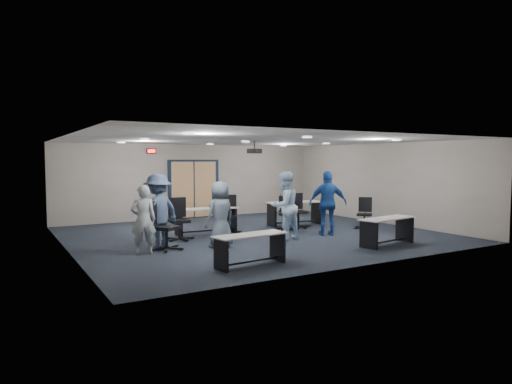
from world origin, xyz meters
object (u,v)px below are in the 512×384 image
table_front_right (387,226)px  chair_loose_right (364,213)px  person_lightblue (284,206)px  person_gray (143,220)px  chair_back_d (299,211)px  chair_back_b (228,214)px  chair_loose_left (166,226)px  table_back_left (206,216)px  person_navy (328,203)px  chair_back_a (179,219)px  table_front_left (250,244)px  chair_back_c (288,213)px  person_back (158,211)px  table_back_right (294,209)px  person_plaid (220,214)px

table_front_right → chair_loose_right: 2.70m
person_lightblue → person_gray: bearing=-13.0°
table_front_right → chair_back_d: 3.55m
chair_back_b → chair_loose_left: 2.86m
table_back_left → person_gray: size_ratio=1.20×
chair_loose_left → person_navy: bearing=-34.7°
chair_back_d → person_lightblue: (-1.65, -1.66, 0.37)m
table_back_left → chair_back_d: (3.04, -0.30, 0.02)m
chair_back_a → chair_loose_left: (-0.75, -1.13, 0.02)m
chair_back_a → chair_back_d: (4.06, 0.24, -0.02)m
chair_loose_right → person_navy: size_ratio=0.53×
table_front_right → chair_back_a: size_ratio=1.56×
chair_back_a → chair_back_b: 1.71m
person_gray → table_front_right: bearing=171.7°
table_front_left → person_gray: (-1.54, 2.21, 0.35)m
chair_back_c → chair_loose_right: (2.19, -0.98, -0.03)m
table_front_left → chair_back_c: (3.31, 3.50, 0.08)m
chair_back_b → person_gray: (-3.02, -1.72, 0.23)m
person_lightblue → person_navy: 1.52m
person_back → table_front_left: bearing=88.3°
table_front_right → chair_back_a: chair_back_a is taller
table_back_right → chair_loose_left: 5.37m
person_gray → person_plaid: size_ratio=0.97×
chair_back_d → person_back: person_back is taller
table_back_right → person_plaid: 4.41m
chair_loose_left → person_plaid: bearing=-47.8°
chair_back_a → chair_loose_left: bearing=-116.5°
person_gray → chair_back_b: bearing=-138.9°
chair_back_b → chair_back_d: (2.40, -0.17, -0.01)m
chair_back_d → person_back: bearing=-154.3°
person_navy → person_back: bearing=20.3°
chair_back_d → person_gray: (-5.42, -1.55, 0.25)m
chair_loose_left → person_gray: size_ratio=0.74×
chair_back_a → chair_loose_left: size_ratio=0.96×
chair_back_b → chair_loose_right: 4.26m
table_front_left → person_lightblue: person_lightblue is taller
chair_back_c → person_plaid: 3.34m
person_back → person_navy: bearing=151.1°
chair_back_a → person_plaid: (0.50, -1.48, 0.25)m
chair_back_d → chair_loose_right: (1.62, -1.24, -0.05)m
table_back_right → person_lightblue: 2.90m
person_gray → person_plaid: bearing=-174.1°
chair_back_b → chair_loose_left: chair_loose_left is taller
chair_back_b → chair_loose_left: (-2.41, -1.55, 0.03)m
person_plaid → person_back: 1.51m
chair_back_c → person_gray: bearing=-152.7°
person_plaid → person_back: size_ratio=0.90×
chair_back_d → person_navy: (-0.13, -1.60, 0.37)m
table_back_right → chair_back_a: (-4.27, -0.78, 0.03)m
table_front_right → chair_back_c: (-0.77, 3.28, 0.05)m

